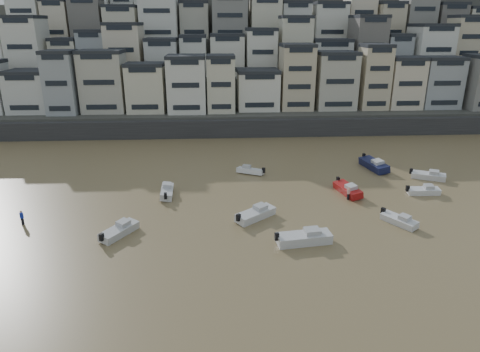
{
  "coord_description": "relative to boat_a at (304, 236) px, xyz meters",
  "views": [
    {
      "loc": [
        2.06,
        -19.43,
        21.84
      ],
      "look_at": [
        5.0,
        30.0,
        4.0
      ],
      "focal_mm": 32.0,
      "sensor_mm": 36.0,
      "label": 1
    }
  ],
  "objects": [
    {
      "name": "hillside",
      "position": [
        3.63,
        84.96,
        12.15
      ],
      "size": [
        141.04,
        66.0,
        50.0
      ],
      "color": "#4C4C47",
      "rests_on": "ground"
    },
    {
      "name": "boat_j",
      "position": [
        -19.67,
        2.95,
        -0.14
      ],
      "size": [
        4.28,
        5.37,
        1.44
      ],
      "primitive_type": null,
      "rotation": [
        0.0,
        0.0,
        1.01
      ],
      "color": "silver",
      "rests_on": "ground"
    },
    {
      "name": "boat_d",
      "position": [
        18.79,
        12.5,
        -0.22
      ],
      "size": [
        4.72,
        1.69,
        1.27
      ],
      "primitive_type": null,
      "rotation": [
        0.0,
        0.0,
        -0.04
      ],
      "color": "white",
      "rests_on": "ground"
    },
    {
      "name": "harbor_wall",
      "position": [
        -1.1,
        45.12,
        0.89
      ],
      "size": [
        140.0,
        3.0,
        3.5
      ],
      "primitive_type": "cube",
      "color": "#38383A",
      "rests_on": "ground"
    },
    {
      "name": "boat_e",
      "position": [
        8.62,
        13.24,
        -0.08
      ],
      "size": [
        3.13,
        5.98,
        1.56
      ],
      "primitive_type": null,
      "rotation": [
        0.0,
        0.0,
        -1.34
      ],
      "color": "#9F1313",
      "rests_on": "ground"
    },
    {
      "name": "person_pink",
      "position": [
        8.13,
        11.29,
        0.01
      ],
      "size": [
        0.44,
        0.44,
        1.74
      ],
      "primitive_type": null,
      "color": "#D69B97",
      "rests_on": "ground"
    },
    {
      "name": "boat_h",
      "position": [
        -3.79,
        22.21,
        -0.24
      ],
      "size": [
        4.74,
        3.32,
        1.24
      ],
      "primitive_type": null,
      "rotation": [
        0.0,
        0.0,
        2.69
      ],
      "color": "white",
      "rests_on": "ground"
    },
    {
      "name": "boat_a",
      "position": [
        0.0,
        0.0,
        0.0
      ],
      "size": [
        6.52,
        2.93,
        1.72
      ],
      "primitive_type": null,
      "rotation": [
        0.0,
        0.0,
        0.14
      ],
      "color": "silver",
      "rests_on": "ground"
    },
    {
      "name": "boat_f",
      "position": [
        -15.65,
        14.15,
        -0.13
      ],
      "size": [
        1.94,
        5.38,
        1.45
      ],
      "primitive_type": null,
      "rotation": [
        0.0,
        0.0,
        1.61
      ],
      "color": "silver",
      "rests_on": "ground"
    },
    {
      "name": "person_blue",
      "position": [
        -31.25,
        6.27,
        0.01
      ],
      "size": [
        0.44,
        0.44,
        1.74
      ],
      "primitive_type": null,
      "color": "#182DB4",
      "rests_on": "ground"
    },
    {
      "name": "boat_i",
      "position": [
        15.83,
        23.22,
        0.05
      ],
      "size": [
        3.46,
        7.0,
        1.83
      ],
      "primitive_type": null,
      "rotation": [
        0.0,
        0.0,
        -1.37
      ],
      "color": "#13183E",
      "rests_on": "ground"
    },
    {
      "name": "boat_g",
      "position": [
        22.24,
        18.21,
        -0.16
      ],
      "size": [
        5.37,
        3.75,
        1.41
      ],
      "primitive_type": null,
      "rotation": [
        0.0,
        0.0,
        -0.45
      ],
      "color": "silver",
      "rests_on": "ground"
    },
    {
      "name": "boat_b",
      "position": [
        11.78,
        3.78,
        -0.22
      ],
      "size": [
        3.83,
        4.75,
        1.27
      ],
      "primitive_type": null,
      "rotation": [
        0.0,
        0.0,
        -0.99
      ],
      "color": "silver",
      "rests_on": "ground"
    },
    {
      "name": "boat_c",
      "position": [
        -4.49,
        6.25,
        -0.07
      ],
      "size": [
        5.69,
        5.13,
        1.58
      ],
      "primitive_type": null,
      "rotation": [
        0.0,
        0.0,
        0.68
      ],
      "color": "silver",
      "rests_on": "ground"
    }
  ]
}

